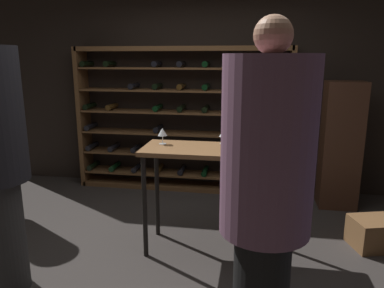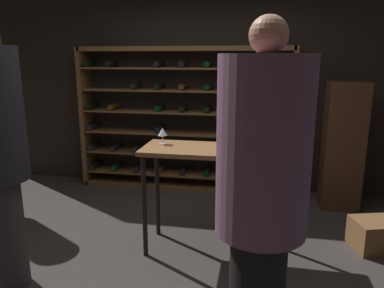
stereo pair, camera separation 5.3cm
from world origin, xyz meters
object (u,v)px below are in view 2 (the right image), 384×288
object	(u,v)px
wine_bottle_red_label	(226,138)
wine_glass_stemmed_center	(224,134)
wine_rack	(185,121)
display_cabinet	(343,146)
wine_glass_stemmed_right	(163,132)
wine_bottle_gold_foil	(268,138)
tasting_table	(209,162)
wine_crate	(379,234)
person_bystander_red_print	(262,190)

from	to	relation	value
wine_bottle_red_label	wine_glass_stemmed_center	bearing A→B (deg)	98.66
wine_rack	display_cabinet	distance (m)	2.01
display_cabinet	wine_glass_stemmed_center	xyz separation A→B (m)	(-1.31, -1.13, 0.33)
display_cabinet	wine_glass_stemmed_right	world-z (taller)	display_cabinet
wine_bottle_red_label	wine_glass_stemmed_right	world-z (taller)	wine_bottle_red_label
wine_bottle_gold_foil	wine_glass_stemmed_center	size ratio (longest dim) A/B	2.83
wine_rack	display_cabinet	world-z (taller)	wine_rack
wine_bottle_red_label	tasting_table	bearing A→B (deg)	143.45
wine_rack	wine_glass_stemmed_right	xyz separation A→B (m)	(0.11, -1.54, 0.15)
wine_rack	wine_bottle_red_label	bearing A→B (deg)	-67.60
wine_crate	wine_glass_stemmed_center	distance (m)	1.77
display_cabinet	wine_glass_stemmed_center	bearing A→B (deg)	-139.29
display_cabinet	wine_glass_stemmed_center	distance (m)	1.76
person_bystander_red_print	wine_glass_stemmed_right	size ratio (longest dim) A/B	12.94
person_bystander_red_print	wine_crate	distance (m)	2.19
tasting_table	person_bystander_red_print	xyz separation A→B (m)	(0.46, -1.28, 0.24)
wine_crate	wine_glass_stemmed_center	xyz separation A→B (m)	(-1.49, -0.12, 0.95)
tasting_table	wine_glass_stemmed_right	distance (m)	0.52
tasting_table	wine_glass_stemmed_center	distance (m)	0.32
wine_rack	person_bystander_red_print	bearing A→B (deg)	-70.66
wine_crate	display_cabinet	world-z (taller)	display_cabinet
wine_rack	wine_bottle_red_label	size ratio (longest dim) A/B	8.33
wine_glass_stemmed_center	wine_crate	bearing A→B (deg)	4.76
wine_bottle_gold_foil	wine_glass_stemmed_center	world-z (taller)	wine_bottle_gold_foil
display_cabinet	wine_bottle_gold_foil	distance (m)	1.74
person_bystander_red_print	wine_bottle_red_label	distance (m)	1.20
tasting_table	wine_crate	world-z (taller)	tasting_table
wine_rack	person_bystander_red_print	distance (m)	3.07
person_bystander_red_print	wine_crate	world-z (taller)	person_bystander_red_print
wine_bottle_gold_foil	wine_rack	bearing A→B (deg)	121.66
tasting_table	wine_glass_stemmed_right	bearing A→B (deg)	169.89
display_cabinet	wine_bottle_red_label	world-z (taller)	display_cabinet
tasting_table	wine_crate	size ratio (longest dim) A/B	2.52
wine_crate	wine_glass_stemmed_right	bearing A→B (deg)	-173.36
wine_rack	wine_bottle_gold_foil	bearing A→B (deg)	-58.34
wine_glass_stemmed_center	person_bystander_red_print	bearing A→B (deg)	-76.67
wine_rack	wine_crate	size ratio (longest dim) A/B	6.01
tasting_table	wine_glass_stemmed_center	bearing A→B (deg)	61.01
person_bystander_red_print	display_cabinet	xyz separation A→B (m)	(0.97, 2.60, -0.34)
wine_bottle_gold_foil	person_bystander_red_print	bearing A→B (deg)	-92.45
display_cabinet	wine_bottle_gold_foil	size ratio (longest dim) A/B	4.25
display_cabinet	wine_glass_stemmed_right	size ratio (longest dim) A/B	9.91
tasting_table	wine_glass_stemmed_center	size ratio (longest dim) A/B	9.53
wine_rack	wine_crate	world-z (taller)	wine_rack
tasting_table	person_bystander_red_print	bearing A→B (deg)	-70.30
person_bystander_red_print	wine_glass_stemmed_center	bearing A→B (deg)	-60.81
person_bystander_red_print	wine_crate	size ratio (longest dim) A/B	4.15
display_cabinet	wine_bottle_red_label	bearing A→B (deg)	-131.32
wine_bottle_red_label	wine_glass_stemmed_right	size ratio (longest dim) A/B	2.25
wine_glass_stemmed_right	person_bystander_red_print	bearing A→B (deg)	-56.19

